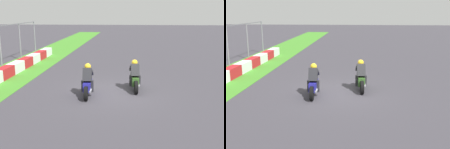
# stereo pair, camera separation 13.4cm
# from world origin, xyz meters

# --- Properties ---
(ground_plane) EXTENTS (120.00, 120.00, 0.00)m
(ground_plane) POSITION_xyz_m (0.00, 0.00, 0.00)
(ground_plane) COLOR #3D3A41
(rider_lane_a) EXTENTS (2.04, 0.57, 1.51)m
(rider_lane_a) POSITION_xyz_m (0.51, -1.07, 0.62)
(rider_lane_a) COLOR black
(rider_lane_a) RESTS_ON ground_plane
(rider_lane_b) EXTENTS (2.04, 0.55, 1.51)m
(rider_lane_b) POSITION_xyz_m (-0.63, 1.08, 0.62)
(rider_lane_b) COLOR black
(rider_lane_b) RESTS_ON ground_plane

